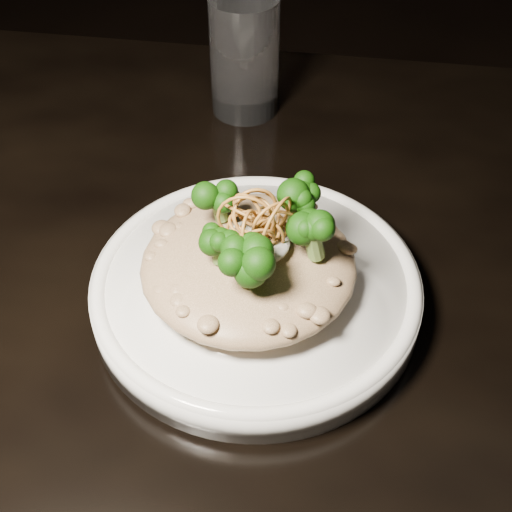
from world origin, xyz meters
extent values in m
cube|color=black|center=(0.00, 0.00, 0.73)|extent=(1.10, 0.80, 0.04)
cylinder|color=black|center=(-0.48, 0.33, 0.35)|extent=(0.05, 0.05, 0.71)
cylinder|color=white|center=(-0.03, -0.03, 0.76)|extent=(0.27, 0.27, 0.03)
ellipsoid|color=brown|center=(-0.03, -0.03, 0.80)|extent=(0.17, 0.17, 0.04)
ellipsoid|color=silver|center=(-0.02, -0.03, 0.82)|extent=(0.05, 0.05, 0.01)
cylinder|color=white|center=(-0.08, 0.26, 0.82)|extent=(0.08, 0.08, 0.13)
camera|label=1|loc=(0.03, -0.43, 1.20)|focal=50.00mm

